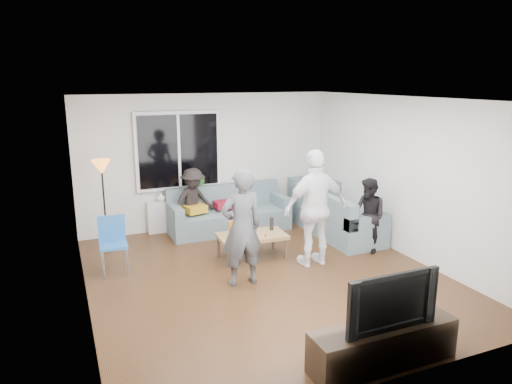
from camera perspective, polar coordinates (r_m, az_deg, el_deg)
name	(u,v)px	position (r m, az deg, el deg)	size (l,w,h in m)	color
floor	(265,277)	(7.15, 1.16, -10.28)	(5.00, 5.50, 0.04)	#56351C
ceiling	(266,97)	(6.54, 1.27, 11.37)	(5.00, 5.50, 0.04)	white
wall_back	(208,161)	(9.27, -5.82, 3.76)	(5.00, 0.04, 2.60)	silver
wall_front	(391,258)	(4.46, 16.06, -7.67)	(5.00, 0.04, 2.60)	silver
wall_left	(78,210)	(6.17, -20.70, -2.09)	(0.04, 5.50, 2.60)	silver
wall_right	(407,177)	(8.07, 17.78, 1.69)	(0.04, 5.50, 2.60)	silver
window_frame	(178,151)	(9.00, -9.37, 4.96)	(1.62, 0.06, 1.47)	white
window_glass	(179,151)	(8.96, -9.31, 4.93)	(1.50, 0.02, 1.35)	black
window_mullion	(179,151)	(8.95, -9.29, 4.92)	(0.05, 0.03, 1.35)	white
radiator	(181,215)	(9.22, -9.02, -2.71)	(1.30, 0.12, 0.62)	silver
potted_plant	(200,188)	(9.16, -6.82, 0.52)	(0.22, 0.17, 0.39)	#376F2C
vase	(161,197)	(9.01, -11.43, -0.59)	(0.16, 0.16, 0.17)	white
sofa_back_section	(229,209)	(9.07, -3.29, -2.08)	(2.30, 0.85, 0.85)	slate
sofa_right_section	(338,213)	(8.92, 9.90, -2.55)	(0.85, 2.00, 0.85)	slate
sofa_corner	(315,199)	(9.85, 7.15, -0.90)	(0.85, 0.85, 0.85)	slate
cushion_yellow	(195,209)	(8.84, -7.41, -2.03)	(0.38, 0.32, 0.14)	#C58B1C
cushion_red	(224,204)	(9.08, -3.88, -1.52)	(0.36, 0.30, 0.13)	maroon
coffee_table	(252,246)	(7.76, -0.47, -6.55)	(1.10, 0.60, 0.40)	#9D754C
pitcher	(244,230)	(7.64, -1.51, -4.62)	(0.17, 0.17, 0.17)	maroon
side_chair	(113,246)	(7.41, -16.87, -6.27)	(0.40, 0.40, 0.86)	#2967B3
floor_lamp	(104,206)	(8.32, -17.86, -1.65)	(0.32, 0.32, 1.56)	orange
player_left	(242,228)	(6.60, -1.77, -4.34)	(0.61, 0.40, 1.68)	#48494D
player_right	(316,208)	(7.33, 7.23, -1.99)	(1.08, 0.45, 1.83)	white
spectator_right	(369,216)	(8.13, 13.48, -2.80)	(0.61, 0.48, 1.26)	black
spectator_back	(193,202)	(8.85, -7.60, -1.18)	(0.82, 0.47, 1.27)	black
tv_console	(383,345)	(5.23, 15.12, -17.44)	(1.60, 0.40, 0.44)	#2F2317
television	(386,298)	(4.98, 15.50, -12.29)	(1.05, 0.14, 0.60)	black
bottle_a	(231,228)	(7.62, -3.07, -4.41)	(0.07, 0.07, 0.24)	orange
bottle_b	(248,230)	(7.50, -0.94, -4.67)	(0.08, 0.08, 0.25)	#20901A
bottle_e	(272,223)	(7.90, 1.90, -3.83)	(0.07, 0.07, 0.22)	black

